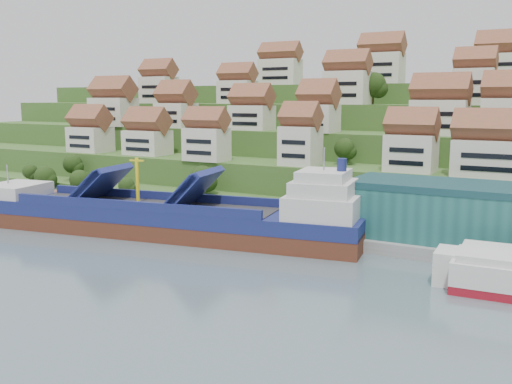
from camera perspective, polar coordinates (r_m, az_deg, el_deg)
The scene contains 9 objects.
ground at distance 106.16m, azimuth -4.54°, elevation -5.27°, with size 300.00×300.00×0.00m, color slate.
quay at distance 110.03m, azimuth 8.60°, elevation -4.23°, with size 180.00×14.00×2.20m, color gray.
pebble_beach at distance 153.09m, azimuth -20.32°, elevation -1.10°, with size 45.00×20.00×1.00m, color gray.
hillside at distance 197.99m, azimuth 12.33°, elevation 4.50°, with size 260.00×128.00×31.00m.
hillside_village at distance 154.20m, azimuth 9.08°, elevation 8.23°, with size 157.15×63.15×29.25m.
hillside_trees at distance 146.40m, azimuth 2.22°, elevation 5.38°, with size 142.02×62.37×30.83m.
flagpole at distance 104.92m, azimuth 6.75°, elevation -1.62°, with size 1.28×0.16×8.00m.
beach_huts at distance 153.56m, azimuth -21.19°, elevation -0.51°, with size 14.40×3.70×2.20m.
cargo_ship at distance 113.29m, azimuth -8.86°, elevation -2.64°, with size 82.50×25.84×18.13m.
Camera 1 is at (57.24, -85.30, 26.81)m, focal length 40.00 mm.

